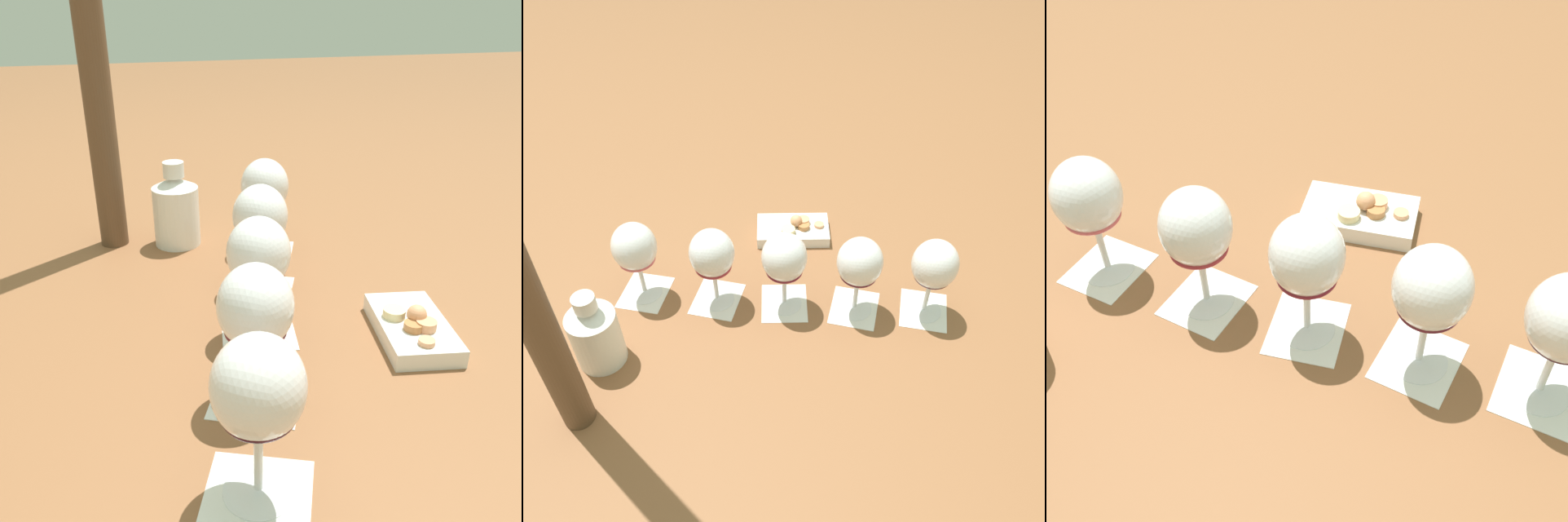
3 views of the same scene
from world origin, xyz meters
TOP-DOWN VIEW (x-y plane):
  - ground_plane at (0.00, 0.00)m, footprint 8.00×8.00m
  - tasting_card_0 at (-0.29, 0.10)m, footprint 0.13×0.14m
  - tasting_card_1 at (-0.14, 0.04)m, footprint 0.13×0.14m
  - tasting_card_2 at (0.00, 0.00)m, footprint 0.12×0.13m
  - tasting_card_3 at (0.14, -0.04)m, footprint 0.13×0.14m
  - tasting_card_4 at (0.28, -0.08)m, footprint 0.13×0.14m
  - wine_glass_0 at (-0.29, 0.10)m, footprint 0.09×0.09m
  - wine_glass_1 at (-0.14, 0.04)m, footprint 0.09×0.09m
  - wine_glass_2 at (0.00, 0.00)m, footprint 0.09×0.09m
  - wine_glass_3 at (0.14, -0.04)m, footprint 0.09×0.09m
  - wine_glass_4 at (0.28, -0.08)m, footprint 0.09×0.09m
  - ceramic_vase at (-0.38, -0.07)m, footprint 0.09×0.09m
  - snack_dish at (0.07, 0.22)m, footprint 0.19×0.13m
  - umbrella_pole at (-0.41, -0.19)m, footprint 0.05×0.05m

SIDE VIEW (x-z plane):
  - ground_plane at x=0.00m, z-range 0.00..0.00m
  - tasting_card_0 at x=-0.29m, z-range 0.00..0.00m
  - tasting_card_1 at x=-0.14m, z-range 0.00..0.00m
  - tasting_card_2 at x=0.00m, z-range 0.00..0.00m
  - tasting_card_3 at x=0.14m, z-range 0.00..0.00m
  - tasting_card_4 at x=0.28m, z-range 0.00..0.00m
  - snack_dish at x=0.07m, z-range -0.01..0.04m
  - ceramic_vase at x=-0.38m, z-range -0.01..0.16m
  - wine_glass_4 at x=0.28m, z-range 0.03..0.22m
  - wine_glass_3 at x=0.14m, z-range 0.03..0.22m
  - wine_glass_0 at x=-0.29m, z-range 0.03..0.22m
  - wine_glass_2 at x=0.00m, z-range 0.03..0.22m
  - wine_glass_1 at x=-0.14m, z-range 0.03..0.22m
  - umbrella_pole at x=-0.41m, z-range 0.00..0.90m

